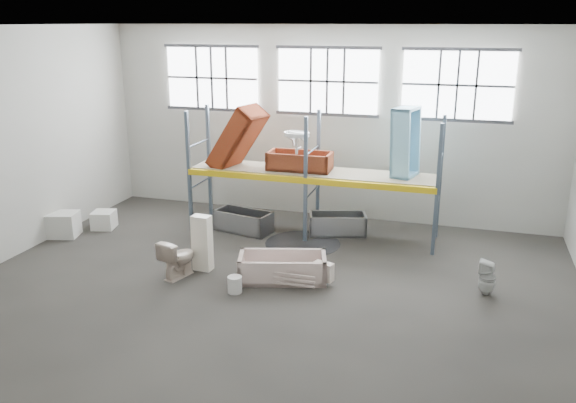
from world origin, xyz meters
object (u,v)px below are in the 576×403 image
at_px(steel_tub_right, 338,224).
at_px(rust_tub_flat, 300,161).
at_px(bathtub_beige, 282,267).
at_px(bucket, 235,284).
at_px(toilet_beige, 178,258).
at_px(blue_tub_upright, 405,142).
at_px(steel_tub_left, 244,221).
at_px(carton_near, 63,224).
at_px(toilet_white, 487,278).
at_px(cistern_tall, 202,243).

relative_size(steel_tub_right, rust_tub_flat, 0.90).
distance_m(bathtub_beige, bucket, 1.11).
relative_size(toilet_beige, blue_tub_upright, 0.51).
height_order(bathtub_beige, steel_tub_left, bathtub_beige).
bearing_deg(steel_tub_left, rust_tub_flat, 15.68).
bearing_deg(carton_near, toilet_white, -2.05).
distance_m(cistern_tall, steel_tub_left, 2.53).
xyz_separation_m(steel_tub_left, bucket, (1.11, -3.34, -0.09)).
bearing_deg(bathtub_beige, toilet_beige, 177.34).
bearing_deg(blue_tub_upright, carton_near, -164.76).
relative_size(bathtub_beige, steel_tub_right, 1.27).
distance_m(steel_tub_right, rust_tub_flat, 1.84).
relative_size(steel_tub_left, rust_tub_flat, 0.92).
xyz_separation_m(bathtub_beige, toilet_white, (3.98, 0.49, 0.09)).
xyz_separation_m(toilet_beige, cistern_tall, (0.33, 0.48, 0.19)).
height_order(steel_tub_right, carton_near, carton_near).
bearing_deg(rust_tub_flat, bucket, -93.74).
bearing_deg(bucket, steel_tub_right, 72.74).
bearing_deg(cistern_tall, steel_tub_right, 56.80).
relative_size(bathtub_beige, rust_tub_flat, 1.15).
bearing_deg(carton_near, rust_tub_flat, 20.30).
xyz_separation_m(steel_tub_left, blue_tub_upright, (3.84, 0.53, 2.14)).
xyz_separation_m(cistern_tall, bucket, (1.06, -0.84, -0.44)).
height_order(bathtub_beige, blue_tub_upright, blue_tub_upright).
height_order(steel_tub_left, bucket, steel_tub_left).
xyz_separation_m(bathtub_beige, steel_tub_left, (-1.81, 2.48, -0.00)).
distance_m(steel_tub_right, blue_tub_upright, 2.64).
height_order(toilet_white, rust_tub_flat, rust_tub_flat).
height_order(toilet_beige, cistern_tall, cistern_tall).
distance_m(blue_tub_upright, bucket, 5.23).
bearing_deg(bathtub_beige, blue_tub_upright, 40.02).
height_order(bathtub_beige, bucket, bathtub_beige).
height_order(steel_tub_left, carton_near, carton_near).
bearing_deg(toilet_beige, rust_tub_flat, -99.83).
relative_size(cistern_tall, toilet_white, 1.72).
bearing_deg(bathtub_beige, carton_near, 155.89).
relative_size(toilet_white, steel_tub_right, 0.50).
distance_m(toilet_white, steel_tub_left, 6.12).
bearing_deg(carton_near, blue_tub_upright, 15.24).
distance_m(bathtub_beige, carton_near, 5.97).
relative_size(steel_tub_right, bucket, 4.22).
relative_size(toilet_beige, toilet_white, 1.18).
height_order(toilet_beige, toilet_white, toilet_beige).
bearing_deg(cistern_tall, rust_tub_flat, 69.31).
bearing_deg(toilet_beige, toilet_white, -154.61).
height_order(bathtub_beige, carton_near, carton_near).
distance_m(steel_tub_left, blue_tub_upright, 4.43).
distance_m(bucket, carton_near, 5.48).
height_order(cistern_tall, toilet_white, cistern_tall).
bearing_deg(toilet_white, toilet_beige, -73.22).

